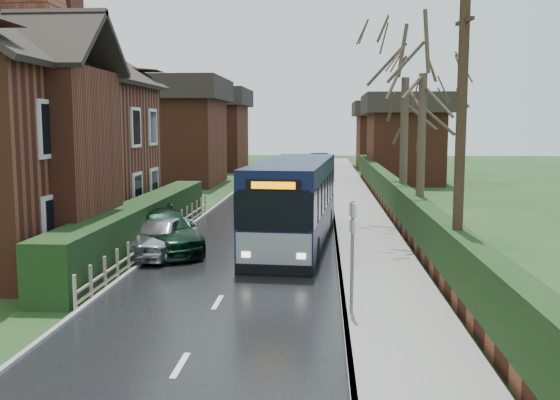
# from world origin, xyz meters

# --- Properties ---
(ground) EXTENTS (140.00, 140.00, 0.00)m
(ground) POSITION_xyz_m (0.00, 0.00, 0.00)
(ground) COLOR #304B20
(ground) RESTS_ON ground
(road) EXTENTS (6.00, 100.00, 0.02)m
(road) POSITION_xyz_m (0.00, 10.00, 0.01)
(road) COLOR black
(road) RESTS_ON ground
(pavement) EXTENTS (2.50, 100.00, 0.14)m
(pavement) POSITION_xyz_m (4.25, 10.00, 0.07)
(pavement) COLOR slate
(pavement) RESTS_ON ground
(kerb_right) EXTENTS (0.12, 100.00, 0.14)m
(kerb_right) POSITION_xyz_m (3.05, 10.00, 0.07)
(kerb_right) COLOR gray
(kerb_right) RESTS_ON ground
(kerb_left) EXTENTS (0.12, 100.00, 0.10)m
(kerb_left) POSITION_xyz_m (-3.05, 10.00, 0.05)
(kerb_left) COLOR gray
(kerb_left) RESTS_ON ground
(front_hedge) EXTENTS (1.20, 16.00, 1.60)m
(front_hedge) POSITION_xyz_m (-3.90, 5.00, 0.80)
(front_hedge) COLOR black
(front_hedge) RESTS_ON ground
(picket_fence) EXTENTS (0.10, 16.00, 0.90)m
(picket_fence) POSITION_xyz_m (-3.15, 5.00, 0.45)
(picket_fence) COLOR tan
(picket_fence) RESTS_ON ground
(right_wall_hedge) EXTENTS (0.60, 50.00, 1.80)m
(right_wall_hedge) POSITION_xyz_m (5.80, 10.00, 1.02)
(right_wall_hedge) COLOR #5F2A1B
(right_wall_hedge) RESTS_ON ground
(brick_house) EXTENTS (9.30, 14.60, 10.30)m
(brick_house) POSITION_xyz_m (-8.73, 4.78, 4.38)
(brick_house) COLOR #5F2A1B
(brick_house) RESTS_ON ground
(bus) EXTENTS (3.03, 10.15, 3.04)m
(bus) POSITION_xyz_m (1.52, 5.63, 1.51)
(bus) COLOR black
(bus) RESTS_ON ground
(car_silver) EXTENTS (1.99, 4.07, 1.34)m
(car_silver) POSITION_xyz_m (-2.80, 3.33, 0.67)
(car_silver) COLOR silver
(car_silver) RESTS_ON ground
(car_green) EXTENTS (3.94, 5.19, 1.40)m
(car_green) POSITION_xyz_m (-2.90, 4.00, 0.70)
(car_green) COLOR black
(car_green) RESTS_ON ground
(car_distant) EXTENTS (3.01, 4.70, 1.46)m
(car_distant) POSITION_xyz_m (2.00, 45.98, 0.73)
(car_distant) COLOR black
(car_distant) RESTS_ON ground
(bus_stop_sign) EXTENTS (0.15, 0.40, 2.66)m
(bus_stop_sign) POSITION_xyz_m (3.20, -3.00, 1.75)
(bus_stop_sign) COLOR slate
(bus_stop_sign) RESTS_ON ground
(telegraph_pole) EXTENTS (0.25, 0.93, 7.23)m
(telegraph_pole) POSITION_xyz_m (5.80, -1.49, 3.66)
(telegraph_pole) COLOR black
(telegraph_pole) RESTS_ON ground
(tree_right_near) EXTENTS (4.03, 4.03, 8.70)m
(tree_right_near) POSITION_xyz_m (6.00, 5.72, 6.50)
(tree_right_near) COLOR #3D3024
(tree_right_near) RESTS_ON ground
(tree_right_far) EXTENTS (4.65, 4.65, 8.99)m
(tree_right_far) POSITION_xyz_m (6.00, 10.48, 6.72)
(tree_right_far) COLOR #3D2E24
(tree_right_far) RESTS_ON ground
(tree_house_side) EXTENTS (4.46, 4.46, 10.13)m
(tree_house_side) POSITION_xyz_m (-12.04, 13.11, 7.57)
(tree_house_side) COLOR #342A1E
(tree_house_side) RESTS_ON ground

